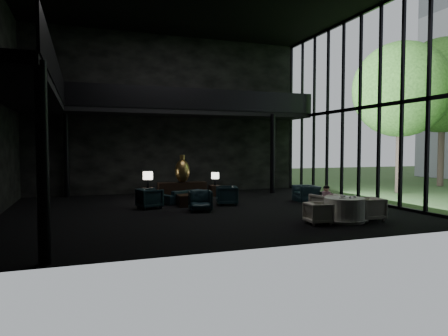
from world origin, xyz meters
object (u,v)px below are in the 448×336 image
object	(u,v)px
table_lamp_left	(148,176)
table_lamp_right	(215,176)
lounge_armchair_east	(227,194)
sofa	(184,195)
dining_chair_east	(369,207)
side_table_right	(215,191)
child	(326,194)
coffee_table	(190,200)
dining_chair_west	(318,213)
bronze_urn	(182,171)
lounge_armchair_south	(200,199)
dining_chair_north	(326,203)
window_armchair	(306,191)
console	(182,190)
lounge_armchair_west	(150,196)
dining_table	(344,211)
side_table_left	(148,194)

from	to	relation	value
table_lamp_left	table_lamp_right	distance (m)	3.21
table_lamp_left	lounge_armchair_east	xyz separation A→B (m)	(2.75, -2.67, -0.58)
sofa	dining_chair_east	bearing A→B (deg)	105.74
side_table_right	child	world-z (taller)	child
coffee_table	dining_chair_west	xyz separation A→B (m)	(2.72, -5.00, 0.11)
sofa	child	size ratio (longest dim) A/B	2.89
sofa	coffee_table	distance (m)	0.88
bronze_urn	table_lamp_right	distance (m)	1.63
coffee_table	table_lamp_right	bearing A→B (deg)	53.41
lounge_armchair_south	dining_chair_west	bearing A→B (deg)	-41.07
sofa	lounge_armchair_east	xyz separation A→B (m)	(1.49, -1.18, 0.12)
table_lamp_left	dining_chair_north	bearing A→B (deg)	-52.13
window_armchair	dining_chair_east	world-z (taller)	window_armchair
console	lounge_armchair_west	bearing A→B (deg)	-124.62
table_lamp_right	dining_table	world-z (taller)	table_lamp_right
console	side_table_left	world-z (taller)	console
side_table_right	lounge_armchair_south	world-z (taller)	lounge_armchair_south
table_lamp_left	sofa	size ratio (longest dim) A/B	0.42
side_table_right	dining_chair_east	world-z (taller)	dining_chair_east
lounge_armchair_west	dining_chair_west	size ratio (longest dim) A/B	1.36
bronze_urn	dining_chair_north	world-z (taller)	bronze_urn
table_lamp_left	dining_chair_east	world-z (taller)	table_lamp_left
dining_table	side_table_right	bearing A→B (deg)	103.37
coffee_table	dining_chair_west	size ratio (longest dim) A/B	1.49
table_lamp_right	lounge_armchair_east	size ratio (longest dim) A/B	0.66
side_table_left	table_lamp_right	world-z (taller)	table_lamp_right
lounge_armchair_south	window_armchair	distance (m)	5.18
sofa	dining_chair_north	world-z (taller)	dining_chair_north
lounge_armchair_east	table_lamp_left	bearing A→B (deg)	-120.44
side_table_right	lounge_armchair_east	bearing A→B (deg)	-98.63
table_lamp_right	coffee_table	size ratio (longest dim) A/B	0.61
table_lamp_right	sofa	distance (m)	2.64
coffee_table	side_table_left	bearing A→B (deg)	118.66
window_armchair	dining_chair_west	size ratio (longest dim) A/B	1.50
bronze_urn	side_table_left	size ratio (longest dim) A/B	2.41
lounge_armchair_east	lounge_armchair_south	distance (m)	1.91
side_table_left	dining_chair_west	size ratio (longest dim) A/B	0.78
bronze_urn	dining_chair_west	world-z (taller)	bronze_urn
console	coffee_table	xyz separation A→B (m)	(-0.30, -2.57, -0.13)
table_lamp_right	window_armchair	world-z (taller)	table_lamp_right
table_lamp_left	lounge_armchair_south	xyz separation A→B (m)	(1.29, -3.89, -0.59)
console	window_armchair	size ratio (longest dim) A/B	2.22
side_table_left	side_table_right	xyz separation A→B (m)	(3.20, 0.25, -0.00)
lounge_armchair_west	lounge_armchair_east	size ratio (longest dim) A/B	1.00
side_table_right	coffee_table	bearing A→B (deg)	-125.72
coffee_table	dining_chair_east	bearing A→B (deg)	-47.42
table_lamp_left	side_table_right	world-z (taller)	table_lamp_left
dining_chair_north	lounge_armchair_south	bearing A→B (deg)	-43.34
coffee_table	sofa	bearing A→B (deg)	92.94
coffee_table	dining_chair_east	distance (m)	6.79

